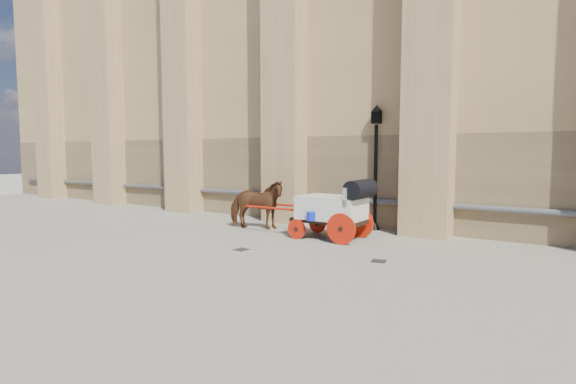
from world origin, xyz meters
The scene contains 6 objects.
ground centered at (0.00, 0.00, 0.00)m, with size 90.00×90.00×0.00m, color gray.
horse centered at (-0.90, 1.81, 0.79)m, with size 0.85×1.87×1.58m, color #5E3018.
carriage centered at (2.00, 1.70, 0.93)m, with size 3.94×1.40×1.72m.
street_lamp centered at (2.32, 3.80, 2.10)m, with size 0.37×0.37×3.93m.
drain_grate_near centered at (0.66, -0.84, 0.01)m, with size 0.32×0.32×0.01m, color black.
drain_grate_far centered at (4.02, -0.07, 0.01)m, with size 0.32×0.32×0.01m, color black.
Camera 1 is at (7.78, -9.52, 2.47)m, focal length 28.00 mm.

